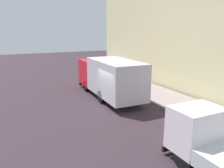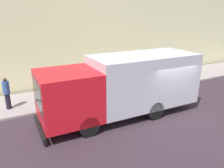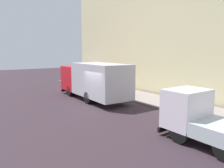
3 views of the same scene
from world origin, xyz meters
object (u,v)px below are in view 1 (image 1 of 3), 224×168
at_px(large_utility_truck, 109,76).
at_px(small_flatbed_truck, 216,147).
at_px(traffic_cone_orange, 124,81).
at_px(pedestrian_third, 117,73).
at_px(pedestrian_walking, 120,75).
at_px(pedestrian_standing, 116,70).

xyz_separation_m(large_utility_truck, small_flatbed_truck, (-0.61, -10.34, -0.61)).
bearing_deg(large_utility_truck, traffic_cone_orange, 44.48).
bearing_deg(small_flatbed_truck, pedestrian_third, 77.12).
bearing_deg(pedestrian_third, pedestrian_walking, -46.28).
xyz_separation_m(pedestrian_walking, pedestrian_third, (0.04, 0.73, 0.01)).
distance_m(pedestrian_standing, pedestrian_third, 1.65).
xyz_separation_m(large_utility_truck, pedestrian_walking, (2.49, 2.87, -0.63)).
bearing_deg(small_flatbed_truck, large_utility_truck, 86.45).
bearing_deg(pedestrian_walking, pedestrian_third, -159.24).
height_order(large_utility_truck, pedestrian_third, large_utility_truck).
bearing_deg(pedestrian_standing, pedestrian_third, 148.19).
distance_m(large_utility_truck, pedestrian_standing, 6.07).
bearing_deg(pedestrian_standing, pedestrian_walking, 154.54).
bearing_deg(traffic_cone_orange, large_utility_truck, -136.71).
distance_m(pedestrian_standing, traffic_cone_orange, 2.58).
distance_m(pedestrian_third, traffic_cone_orange, 1.16).
xyz_separation_m(pedestrian_third, traffic_cone_orange, (0.26, -0.97, -0.58)).
xyz_separation_m(small_flatbed_truck, pedestrian_standing, (3.82, 15.45, 0.00)).
xyz_separation_m(large_utility_truck, pedestrian_third, (2.53, 3.60, -0.62)).
xyz_separation_m(small_flatbed_truck, pedestrian_walking, (3.10, 13.22, -0.02)).
height_order(large_utility_truck, traffic_cone_orange, large_utility_truck).
distance_m(large_utility_truck, traffic_cone_orange, 4.02).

